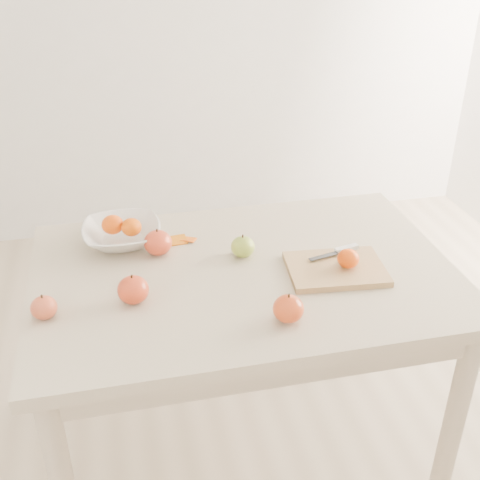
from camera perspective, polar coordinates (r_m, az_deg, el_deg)
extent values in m
plane|color=#C6B293|center=(2.21, 0.30, -19.50)|extent=(3.50, 3.50, 0.00)
cube|color=#C5B395|center=(1.73, 0.36, -3.39)|extent=(1.20, 0.80, 0.04)
cylinder|color=#BCAA8E|center=(2.20, -15.72, -8.46)|extent=(0.06, 0.06, 0.71)
cylinder|color=#BCAA8E|center=(2.36, 11.39, -5.06)|extent=(0.06, 0.06, 0.71)
cylinder|color=#BCAA8E|center=(1.91, 19.55, -16.27)|extent=(0.06, 0.06, 0.71)
cube|color=tan|center=(1.73, 9.07, -2.72)|extent=(0.29, 0.22, 0.02)
ellipsoid|color=#D05107|center=(1.71, 10.22, -1.74)|extent=(0.06, 0.06, 0.05)
imported|color=white|center=(1.88, -11.13, 0.56)|extent=(0.24, 0.24, 0.06)
ellipsoid|color=#E35608|center=(1.87, -11.99, 1.45)|extent=(0.07, 0.07, 0.06)
ellipsoid|color=#D66007|center=(1.85, -10.26, 1.22)|extent=(0.06, 0.06, 0.05)
cube|color=#C8690E|center=(1.86, -6.00, -0.14)|extent=(0.06, 0.05, 0.01)
cube|color=#D4590F|center=(1.87, -4.92, 0.00)|extent=(0.06, 0.05, 0.01)
cube|color=white|center=(1.80, 10.06, -0.82)|extent=(0.08, 0.03, 0.01)
cube|color=#33353A|center=(1.75, 7.95, -1.54)|extent=(0.10, 0.04, 0.00)
ellipsoid|color=#5C8E21|center=(1.77, 0.27, -0.64)|extent=(0.07, 0.07, 0.06)
ellipsoid|color=maroon|center=(1.59, -18.10, -6.11)|extent=(0.07, 0.07, 0.06)
ellipsoid|color=#A61D29|center=(1.79, -7.79, -0.25)|extent=(0.08, 0.08, 0.08)
ellipsoid|color=maroon|center=(1.59, -10.10, -4.67)|extent=(0.08, 0.08, 0.07)
ellipsoid|color=#A10F07|center=(1.51, 4.60, -6.51)|extent=(0.08, 0.08, 0.07)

